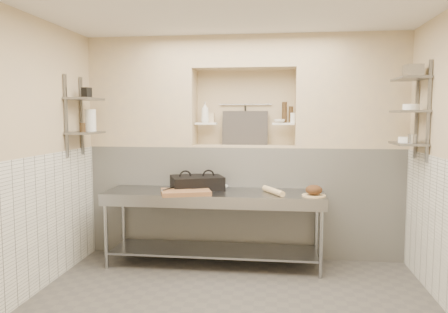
% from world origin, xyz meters
% --- Properties ---
extents(wall_left, '(0.10, 3.90, 2.80)m').
position_xyz_m(wall_left, '(-2.05, 0.00, 1.40)').
color(wall_left, tan).
rests_on(wall_left, ground).
extents(wall_back, '(4.00, 0.10, 2.80)m').
position_xyz_m(wall_back, '(0.00, 2.00, 1.40)').
color(wall_back, tan).
rests_on(wall_back, ground).
extents(wall_front, '(4.00, 0.10, 2.80)m').
position_xyz_m(wall_front, '(0.00, -2.00, 1.40)').
color(wall_front, tan).
rests_on(wall_front, ground).
extents(backwall_lower, '(4.00, 0.40, 1.40)m').
position_xyz_m(backwall_lower, '(0.00, 1.75, 0.70)').
color(backwall_lower, silver).
rests_on(backwall_lower, floor).
extents(alcove_sill, '(1.30, 0.40, 0.02)m').
position_xyz_m(alcove_sill, '(0.00, 1.75, 1.41)').
color(alcove_sill, tan).
rests_on(alcove_sill, backwall_lower).
extents(backwall_pillar_left, '(1.35, 0.40, 1.40)m').
position_xyz_m(backwall_pillar_left, '(-1.33, 1.75, 2.10)').
color(backwall_pillar_left, tan).
rests_on(backwall_pillar_left, backwall_lower).
extents(backwall_pillar_right, '(1.35, 0.40, 1.40)m').
position_xyz_m(backwall_pillar_right, '(1.33, 1.75, 2.10)').
color(backwall_pillar_right, tan).
rests_on(backwall_pillar_right, backwall_lower).
extents(backwall_header, '(1.30, 0.40, 0.40)m').
position_xyz_m(backwall_header, '(0.00, 1.75, 2.60)').
color(backwall_header, tan).
rests_on(backwall_header, backwall_lower).
extents(wainscot_left, '(0.02, 3.90, 1.40)m').
position_xyz_m(wainscot_left, '(-1.99, 0.00, 0.70)').
color(wainscot_left, silver).
rests_on(wainscot_left, floor).
extents(alcove_shelf_left, '(0.28, 0.16, 0.02)m').
position_xyz_m(alcove_shelf_left, '(-0.50, 1.75, 1.70)').
color(alcove_shelf_left, white).
rests_on(alcove_shelf_left, backwall_lower).
extents(alcove_shelf_right, '(0.28, 0.16, 0.02)m').
position_xyz_m(alcove_shelf_right, '(0.50, 1.75, 1.70)').
color(alcove_shelf_right, white).
rests_on(alcove_shelf_right, backwall_lower).
extents(utensil_rail, '(0.70, 0.02, 0.02)m').
position_xyz_m(utensil_rail, '(0.00, 1.92, 1.95)').
color(utensil_rail, gray).
rests_on(utensil_rail, wall_back).
extents(hanging_steel, '(0.02, 0.02, 0.30)m').
position_xyz_m(hanging_steel, '(0.00, 1.90, 1.78)').
color(hanging_steel, black).
rests_on(hanging_steel, utensil_rail).
extents(splash_panel, '(0.60, 0.08, 0.45)m').
position_xyz_m(splash_panel, '(0.00, 1.85, 1.64)').
color(splash_panel, '#383330').
rests_on(splash_panel, alcove_sill).
extents(shelf_rail_left_a, '(0.03, 0.03, 0.95)m').
position_xyz_m(shelf_rail_left_a, '(-1.98, 1.25, 1.80)').
color(shelf_rail_left_a, slate).
rests_on(shelf_rail_left_a, wall_left).
extents(shelf_rail_left_b, '(0.03, 0.03, 0.95)m').
position_xyz_m(shelf_rail_left_b, '(-1.98, 0.85, 1.80)').
color(shelf_rail_left_b, slate).
rests_on(shelf_rail_left_b, wall_left).
extents(wall_shelf_left_lower, '(0.30, 0.50, 0.02)m').
position_xyz_m(wall_shelf_left_lower, '(-1.84, 1.05, 1.60)').
color(wall_shelf_left_lower, slate).
rests_on(wall_shelf_left_lower, wall_left).
extents(wall_shelf_left_upper, '(0.30, 0.50, 0.03)m').
position_xyz_m(wall_shelf_left_upper, '(-1.84, 1.05, 2.00)').
color(wall_shelf_left_upper, slate).
rests_on(wall_shelf_left_upper, wall_left).
extents(shelf_rail_right_a, '(0.03, 0.03, 1.05)m').
position_xyz_m(shelf_rail_right_a, '(1.98, 1.25, 1.85)').
color(shelf_rail_right_a, slate).
rests_on(shelf_rail_right_a, wall_right).
extents(shelf_rail_right_b, '(0.03, 0.03, 1.05)m').
position_xyz_m(shelf_rail_right_b, '(1.98, 0.85, 1.85)').
color(shelf_rail_right_b, slate).
rests_on(shelf_rail_right_b, wall_right).
extents(wall_shelf_right_lower, '(0.30, 0.50, 0.02)m').
position_xyz_m(wall_shelf_right_lower, '(1.84, 1.05, 1.50)').
color(wall_shelf_right_lower, slate).
rests_on(wall_shelf_right_lower, wall_right).
extents(wall_shelf_right_mid, '(0.30, 0.50, 0.02)m').
position_xyz_m(wall_shelf_right_mid, '(1.84, 1.05, 1.85)').
color(wall_shelf_right_mid, slate).
rests_on(wall_shelf_right_mid, wall_right).
extents(wall_shelf_right_upper, '(0.30, 0.50, 0.03)m').
position_xyz_m(wall_shelf_right_upper, '(1.84, 1.05, 2.20)').
color(wall_shelf_right_upper, slate).
rests_on(wall_shelf_right_upper, wall_right).
extents(prep_table, '(2.60, 0.70, 0.90)m').
position_xyz_m(prep_table, '(-0.32, 1.18, 0.64)').
color(prep_table, gray).
rests_on(prep_table, floor).
extents(panini_press, '(0.73, 0.63, 0.17)m').
position_xyz_m(panini_press, '(-0.55, 1.31, 0.98)').
color(panini_press, black).
rests_on(panini_press, prep_table).
extents(cutting_board, '(0.65, 0.54, 0.05)m').
position_xyz_m(cutting_board, '(-0.62, 0.99, 0.92)').
color(cutting_board, brown).
rests_on(cutting_board, prep_table).
extents(knife_blade, '(0.22, 0.13, 0.01)m').
position_xyz_m(knife_blade, '(-0.46, 1.11, 0.95)').
color(knife_blade, gray).
rests_on(knife_blade, cutting_board).
extents(tongs, '(0.11, 0.25, 0.02)m').
position_xyz_m(tongs, '(-0.82, 0.98, 0.96)').
color(tongs, gray).
rests_on(tongs, cutting_board).
extents(mixing_bowl, '(0.29, 0.29, 0.05)m').
position_xyz_m(mixing_bowl, '(-0.28, 1.36, 0.93)').
color(mixing_bowl, white).
rests_on(mixing_bowl, prep_table).
extents(rolling_pin, '(0.27, 0.43, 0.07)m').
position_xyz_m(rolling_pin, '(0.39, 1.13, 0.93)').
color(rolling_pin, tan).
rests_on(rolling_pin, prep_table).
extents(bread_board, '(0.27, 0.27, 0.02)m').
position_xyz_m(bread_board, '(0.84, 1.03, 0.91)').
color(bread_board, tan).
rests_on(bread_board, prep_table).
extents(bread_loaf, '(0.19, 0.19, 0.11)m').
position_xyz_m(bread_loaf, '(0.84, 1.03, 0.97)').
color(bread_loaf, '#4C2D19').
rests_on(bread_loaf, bread_board).
extents(bottle_soap, '(0.11, 0.11, 0.27)m').
position_xyz_m(bottle_soap, '(-0.51, 1.74, 1.85)').
color(bottle_soap, white).
rests_on(bottle_soap, alcove_shelf_left).
extents(jar_alcove, '(0.08, 0.08, 0.13)m').
position_xyz_m(jar_alcove, '(-0.44, 1.80, 1.78)').
color(jar_alcove, tan).
rests_on(jar_alcove, alcove_shelf_left).
extents(bowl_alcove, '(0.16, 0.16, 0.04)m').
position_xyz_m(bowl_alcove, '(0.45, 1.71, 1.73)').
color(bowl_alcove, white).
rests_on(bowl_alcove, alcove_shelf_right).
extents(condiment_a, '(0.06, 0.06, 0.21)m').
position_xyz_m(condiment_a, '(0.59, 1.74, 1.82)').
color(condiment_a, '#382715').
rests_on(condiment_a, alcove_shelf_right).
extents(condiment_b, '(0.07, 0.07, 0.26)m').
position_xyz_m(condiment_b, '(0.51, 1.74, 1.84)').
color(condiment_b, '#382715').
rests_on(condiment_b, alcove_shelf_right).
extents(condiment_c, '(0.07, 0.07, 0.13)m').
position_xyz_m(condiment_c, '(0.62, 1.73, 1.78)').
color(condiment_c, white).
rests_on(condiment_c, alcove_shelf_right).
extents(jug_left, '(0.13, 0.13, 0.27)m').
position_xyz_m(jug_left, '(-1.84, 1.20, 1.75)').
color(jug_left, white).
rests_on(jug_left, wall_shelf_left_lower).
extents(jar_left, '(0.07, 0.07, 0.11)m').
position_xyz_m(jar_left, '(-1.84, 0.98, 1.67)').
color(jar_left, '#382715').
rests_on(jar_left, wall_shelf_left_lower).
extents(box_left_upper, '(0.11, 0.11, 0.13)m').
position_xyz_m(box_left_upper, '(-1.84, 1.11, 2.08)').
color(box_left_upper, black).
rests_on(box_left_upper, wall_shelf_left_upper).
extents(bowl_right, '(0.20, 0.20, 0.06)m').
position_xyz_m(bowl_right, '(1.84, 1.07, 1.54)').
color(bowl_right, white).
rests_on(bowl_right, wall_shelf_right_lower).
extents(canister_right, '(0.10, 0.10, 0.10)m').
position_xyz_m(canister_right, '(1.84, 0.89, 1.56)').
color(canister_right, gray).
rests_on(canister_right, wall_shelf_right_lower).
extents(bowl_right_mid, '(0.17, 0.17, 0.06)m').
position_xyz_m(bowl_right_mid, '(1.84, 0.99, 1.89)').
color(bowl_right_mid, white).
rests_on(bowl_right_mid, wall_shelf_right_mid).
extents(basket_right, '(0.17, 0.21, 0.13)m').
position_xyz_m(basket_right, '(1.84, 0.98, 2.28)').
color(basket_right, gray).
rests_on(basket_right, wall_shelf_right_upper).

